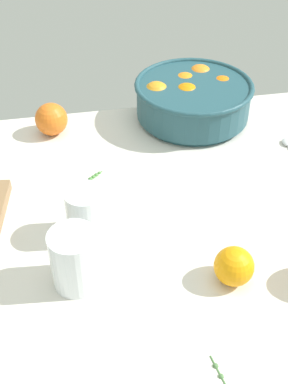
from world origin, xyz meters
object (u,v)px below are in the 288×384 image
Objects in this scene: loose_orange_2 at (51,119)px; second_glass at (87,217)px; juice_glass at (75,262)px; loose_orange_1 at (234,266)px; fruit_bowl at (193,98)px.

second_glass is at bearing -82.34° from loose_orange_2.
loose_orange_2 is (-1.89, 46.91, -0.78)cm from juice_glass.
second_glass is 36.23cm from loose_orange_2.
loose_orange_1 is at bearing -61.73° from loose_orange_2.
fruit_bowl is 4.26× the size of loose_orange_1.
juice_glass is at bearing -87.69° from loose_orange_2.
second_glass is 1.30× the size of loose_orange_2.
juice_glass is 46.95cm from loose_orange_2.
juice_glass is 1.07× the size of second_glass.
second_glass is at bearing 145.66° from loose_orange_1.
juice_glass is 11.40cm from second_glass.
fruit_bowl is 52.72cm from loose_orange_1.
fruit_bowl is at bearing 82.40° from loose_orange_1.
loose_orange_1 is 58.53cm from loose_orange_2.
loose_orange_1 is 0.88× the size of loose_orange_2.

